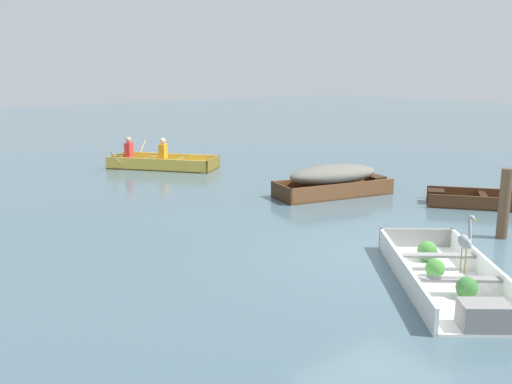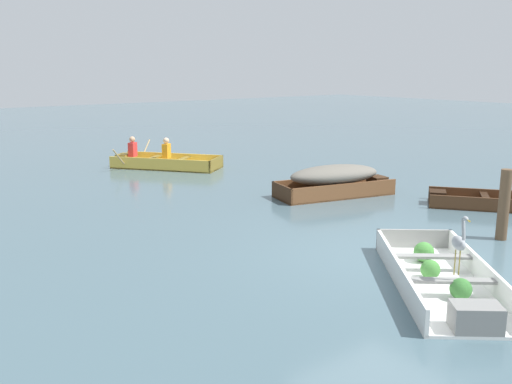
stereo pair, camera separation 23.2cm
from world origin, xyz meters
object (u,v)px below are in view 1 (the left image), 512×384
Objects in this scene: mooring_post at (504,204)px; skiff_dark_varnish_near_moored at (501,202)px; rowboat_yellow_with_crew at (157,162)px; dinghy_white_foreground at (447,278)px; skiff_wooden_brown_mid_moored at (334,178)px; heron_on_dinghy at (465,240)px.

skiff_dark_varnish_near_moored is at bearing 28.72° from mooring_post.
dinghy_white_foreground is at bearing -98.14° from rowboat_yellow_with_crew.
dinghy_white_foreground is 5.91m from skiff_wooden_brown_mid_moored.
dinghy_white_foreground is at bearing -158.90° from skiff_dark_varnish_near_moored.
dinghy_white_foreground is 1.01× the size of rowboat_yellow_with_crew.
dinghy_white_foreground is 2.61× the size of mooring_post.
skiff_wooden_brown_mid_moored is 6.37m from heron_on_dinghy.
rowboat_yellow_with_crew reaches higher than skiff_dark_varnish_near_moored.
dinghy_white_foreground is 1.01× the size of skiff_dark_varnish_near_moored.
skiff_dark_varnish_near_moored is 1.10× the size of skiff_wooden_brown_mid_moored.
dinghy_white_foreground is 11.26m from rowboat_yellow_with_crew.
rowboat_yellow_with_crew is at bearing 96.80° from mooring_post.
skiff_dark_varnish_near_moored is 5.87m from heron_on_dinghy.
heron_on_dinghy reaches higher than skiff_dark_varnish_near_moored.
heron_on_dinghy is at bearing -121.06° from skiff_wooden_brown_mid_moored.
rowboat_yellow_with_crew reaches higher than skiff_wooden_brown_mid_moored.
heron_on_dinghy is (-0.25, -0.38, 0.69)m from dinghy_white_foreground.
dinghy_white_foreground is at bearing 56.36° from heron_on_dinghy.
skiff_dark_varnish_near_moored is 3.94× the size of heron_on_dinghy.
heron_on_dinghy is at bearing -160.29° from mooring_post.
mooring_post is (3.09, 1.11, -0.18)m from heron_on_dinghy.
heron_on_dinghy is 0.66× the size of mooring_post.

